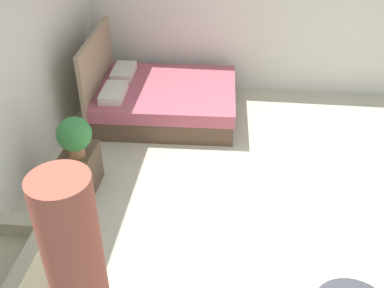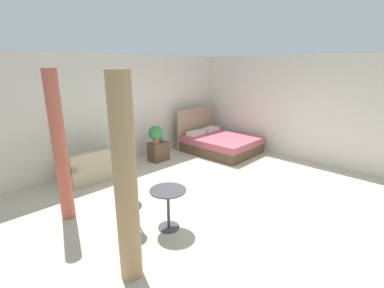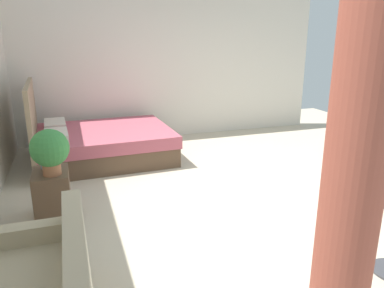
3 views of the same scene
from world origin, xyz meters
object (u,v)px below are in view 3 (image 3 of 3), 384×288
object	(u,v)px
potted_plant	(50,149)
vase	(46,161)
bed	(99,143)
nightstand	(53,194)

from	to	relation	value
potted_plant	vase	bearing A→B (deg)	15.26
bed	potted_plant	bearing A→B (deg)	162.03
nightstand	potted_plant	bearing A→B (deg)	-164.02
bed	potted_plant	world-z (taller)	bed
nightstand	potted_plant	xyz separation A→B (m)	(-0.10, -0.03, 0.54)
bed	nightstand	bearing A→B (deg)	160.34
nightstand	potted_plant	world-z (taller)	potted_plant
bed	nightstand	xyz separation A→B (m)	(-1.86, 0.66, -0.02)
bed	vase	xyz separation A→B (m)	(-1.74, 0.70, 0.34)
potted_plant	vase	distance (m)	0.29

